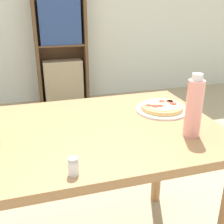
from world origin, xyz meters
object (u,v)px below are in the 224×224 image
(salt_shaker, at_px, (72,167))
(pizza_on_plate, at_px, (161,108))
(drink_bottle, at_px, (193,108))
(bookshelf, at_px, (61,50))

(salt_shaker, bearing_deg, pizza_on_plate, 39.57)
(pizza_on_plate, bearing_deg, drink_bottle, -90.92)
(pizza_on_plate, relative_size, salt_shaker, 4.22)
(pizza_on_plate, xyz_separation_m, drink_bottle, (-0.00, -0.28, 0.10))
(pizza_on_plate, height_order, drink_bottle, drink_bottle)
(pizza_on_plate, relative_size, bookshelf, 0.17)
(bookshelf, bearing_deg, pizza_on_plate, -84.80)
(pizza_on_plate, bearing_deg, salt_shaker, -140.43)
(drink_bottle, relative_size, salt_shaker, 4.25)
(drink_bottle, bearing_deg, pizza_on_plate, 89.08)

